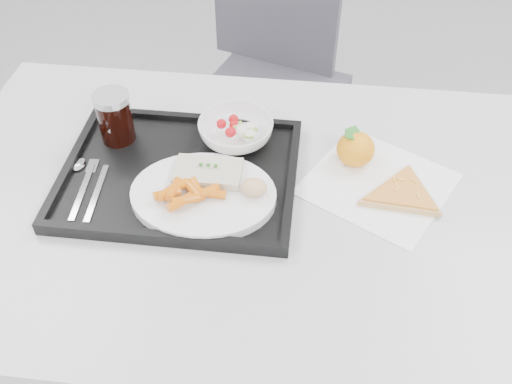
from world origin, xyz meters
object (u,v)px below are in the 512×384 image
(dinner_plate, at_px, (203,195))
(salad_bowl, at_px, (236,131))
(tangerine, at_px, (356,149))
(pizza_slice, at_px, (403,194))
(chair, at_px, (271,61))
(cola_glass, at_px, (115,116))
(table, at_px, (240,220))
(tray, at_px, (180,175))

(dinner_plate, relative_size, salad_bowl, 1.78)
(tangerine, bearing_deg, dinner_plate, -151.56)
(salad_bowl, height_order, pizza_slice, salad_bowl)
(chair, bearing_deg, cola_glass, -110.05)
(chair, xyz_separation_m, pizza_slice, (0.32, -0.78, 0.22))
(salad_bowl, relative_size, pizza_slice, 0.64)
(table, xyz_separation_m, pizza_slice, (0.31, 0.03, 0.08))
(table, relative_size, tray, 2.67)
(tangerine, xyz_separation_m, pizza_slice, (0.09, -0.09, -0.02))
(tray, height_order, tangerine, tangerine)
(chair, height_order, pizza_slice, chair)
(salad_bowl, xyz_separation_m, tangerine, (0.24, -0.02, -0.00))
(chair, relative_size, tangerine, 10.45)
(chair, distance_m, cola_glass, 0.79)
(chair, relative_size, cola_glass, 8.61)
(cola_glass, bearing_deg, tray, -31.02)
(cola_glass, bearing_deg, pizza_slice, -9.09)
(dinner_plate, bearing_deg, chair, 86.84)
(table, bearing_deg, tray, 163.10)
(table, bearing_deg, chair, 91.14)
(salad_bowl, distance_m, cola_glass, 0.24)
(table, relative_size, dinner_plate, 4.44)
(tray, distance_m, pizza_slice, 0.43)
(tray, bearing_deg, chair, 82.31)
(table, distance_m, salad_bowl, 0.18)
(table, bearing_deg, pizza_slice, 6.24)
(tray, height_order, salad_bowl, salad_bowl)
(table, relative_size, chair, 1.29)
(chair, distance_m, pizza_slice, 0.87)
(dinner_plate, height_order, salad_bowl, salad_bowl)
(table, height_order, cola_glass, cola_glass)
(cola_glass, xyz_separation_m, pizza_slice, (0.57, -0.09, -0.06))
(dinner_plate, height_order, tangerine, tangerine)
(table, xyz_separation_m, salad_bowl, (-0.03, 0.15, 0.11))
(salad_bowl, relative_size, cola_glass, 1.41)
(tray, bearing_deg, cola_glass, 148.98)
(table, distance_m, tangerine, 0.27)
(salad_bowl, height_order, cola_glass, cola_glass)
(table, relative_size, tangerine, 13.49)
(chair, bearing_deg, table, -88.86)
(dinner_plate, bearing_deg, cola_glass, 143.52)
(tray, distance_m, salad_bowl, 0.15)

